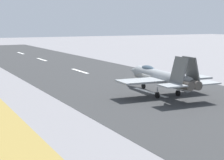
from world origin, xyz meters
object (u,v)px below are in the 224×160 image
fighter_jet (161,77)px  marker_cone_far (155,71)px  crew_person (148,72)px  marker_cone_mid (197,80)px

fighter_jet → marker_cone_far: fighter_jet is taller
fighter_jet → crew_person: 16.01m
fighter_jet → marker_cone_far: bearing=-32.7°
fighter_jet → crew_person: fighter_jet is taller
fighter_jet → marker_cone_far: size_ratio=30.94×
fighter_jet → crew_person: bearing=-27.3°
fighter_jet → marker_cone_mid: 13.16m
marker_cone_mid → crew_person: bearing=27.3°
marker_cone_mid → fighter_jet: bearing=116.9°
fighter_jet → crew_person: size_ratio=9.88×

